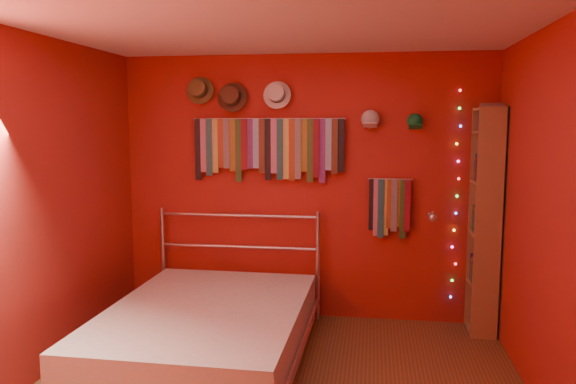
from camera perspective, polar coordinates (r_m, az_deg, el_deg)
The scene contains 15 objects.
back_wall at distance 5.33m, azimuth 1.73°, elevation 0.43°, with size 3.50×0.02×2.50m, color maroon.
right_wall at distance 3.73m, azimuth 25.89°, elevation -3.20°, with size 0.02×3.50×2.50m, color maroon.
left_wall at distance 4.29m, azimuth -25.32°, elevation -1.90°, with size 0.02×3.50×2.50m, color maroon.
ceiling at distance 3.62m, azimuth -1.72°, elevation 17.12°, with size 3.50×3.50×0.02m, color white.
tie_rack at distance 5.29m, azimuth -2.01°, elevation 4.70°, with size 1.45×0.03×0.60m.
small_tie_rack at distance 5.25m, azimuth 10.27°, elevation -1.35°, with size 0.40×0.03×0.55m.
fedora_olive at distance 5.43m, azimuth -9.05°, elevation 10.25°, with size 0.26×0.14×0.26m.
fedora_brown at distance 5.33m, azimuth -5.77°, elevation 9.64°, with size 0.28×0.15×0.28m.
fedora_white at distance 5.25m, azimuth -1.17°, elevation 9.92°, with size 0.26×0.14×0.26m.
cap_white at distance 5.20m, azimuth 8.36°, elevation 7.32°, with size 0.17×0.22×0.17m.
cap_green at distance 5.22m, azimuth 12.76°, elevation 7.02°, with size 0.16×0.20×0.16m.
fairy_lights at distance 5.31m, azimuth 16.72°, elevation -0.40°, with size 0.06×0.02×1.92m.
reading_lamp at distance 5.10m, azimuth 14.43°, elevation -2.46°, with size 0.08×0.33×0.10m.
bookshelf at distance 5.21m, azimuth 19.84°, elevation -2.74°, with size 0.25×0.34×2.00m.
bed at distance 4.57m, azimuth -8.29°, elevation -13.88°, with size 1.59×2.16×1.04m.
Camera 1 is at (0.64, -3.51, 1.87)m, focal length 35.00 mm.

